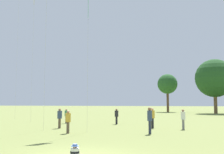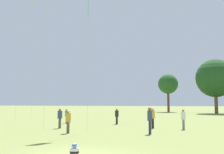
% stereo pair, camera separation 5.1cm
% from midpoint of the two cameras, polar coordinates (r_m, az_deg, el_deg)
% --- Properties ---
extents(seated_toddler, '(0.47, 0.57, 0.58)m').
position_cam_midpoint_polar(seated_toddler, '(10.85, -8.00, -15.99)').
color(seated_toddler, '#282D47').
rests_on(seated_toddler, ground).
extents(person_standing_0, '(0.42, 0.42, 1.86)m').
position_cam_midpoint_polar(person_standing_0, '(18.73, 8.31, -8.78)').
color(person_standing_0, '#282D42').
rests_on(person_standing_0, ground).
extents(person_standing_1, '(0.47, 0.47, 1.69)m').
position_cam_midpoint_polar(person_standing_1, '(23.12, -11.22, -8.43)').
color(person_standing_1, brown).
rests_on(person_standing_1, ground).
extents(person_standing_3, '(0.42, 0.42, 1.64)m').
position_cam_midpoint_polar(person_standing_3, '(22.50, 15.33, -8.48)').
color(person_standing_3, slate).
rests_on(person_standing_3, ground).
extents(person_standing_4, '(0.53, 0.53, 1.62)m').
position_cam_midpoint_polar(person_standing_4, '(19.25, -9.45, -9.18)').
color(person_standing_4, brown).
rests_on(person_standing_4, ground).
extents(person_standing_5, '(0.52, 0.52, 1.72)m').
position_cam_midpoint_polar(person_standing_5, '(23.05, 8.90, -8.43)').
color(person_standing_5, black).
rests_on(person_standing_5, ground).
extents(person_standing_6, '(0.48, 0.48, 1.53)m').
position_cam_midpoint_polar(person_standing_6, '(28.28, -9.81, -8.10)').
color(person_standing_6, '#282D42').
rests_on(person_standing_6, ground).
extents(person_standing_7, '(0.49, 0.49, 1.57)m').
position_cam_midpoint_polar(person_standing_7, '(26.80, 1.11, -8.28)').
color(person_standing_7, black).
rests_on(person_standing_7, ground).
extents(kite_0, '(0.98, 0.93, 15.28)m').
position_cam_midpoint_polar(kite_0, '(33.70, -16.48, 15.27)').
color(kite_0, yellow).
rests_on(kite_0, ground).
extents(distant_tree_0, '(7.66, 7.66, 10.89)m').
position_cam_midpoint_polar(distant_tree_0, '(56.48, 21.58, -0.25)').
color(distant_tree_0, brown).
rests_on(distant_tree_0, ground).
extents(distant_tree_1, '(4.61, 4.61, 8.80)m').
position_cam_midpoint_polar(distant_tree_1, '(62.50, 12.12, -1.54)').
color(distant_tree_1, brown).
rests_on(distant_tree_1, ground).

